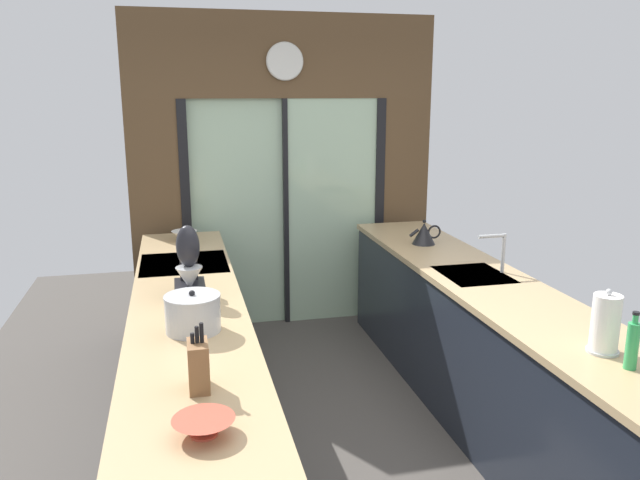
{
  "coord_description": "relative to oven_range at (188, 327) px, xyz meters",
  "views": [
    {
      "loc": [
        -0.94,
        -2.95,
        2.06
      ],
      "look_at": [
        -0.02,
        0.96,
        1.1
      ],
      "focal_mm": 35.05,
      "sensor_mm": 36.0,
      "label": 1
    }
  ],
  "objects": [
    {
      "name": "ground_plane",
      "position": [
        0.91,
        -0.65,
        -0.47
      ],
      "size": [
        5.04,
        7.6,
        0.02
      ],
      "primitive_type": "cube",
      "color": "#4C4742"
    },
    {
      "name": "back_wall_unit",
      "position": [
        0.91,
        1.15,
        1.07
      ],
      "size": [
        2.64,
        0.12,
        2.7
      ],
      "color": "brown",
      "rests_on": "ground_plane"
    },
    {
      "name": "left_counter_run",
      "position": [
        -0.0,
        -1.12,
        0.01
      ],
      "size": [
        0.62,
        3.8,
        0.92
      ],
      "color": "#1E232D",
      "rests_on": "ground_plane"
    },
    {
      "name": "right_counter_run",
      "position": [
        1.82,
        -0.95,
        0.01
      ],
      "size": [
        0.62,
        3.8,
        0.92
      ],
      "color": "#1E232D",
      "rests_on": "ground_plane"
    },
    {
      "name": "sink_faucet",
      "position": [
        1.96,
        -0.7,
        0.64
      ],
      "size": [
        0.19,
        0.02,
        0.26
      ],
      "color": "#B7BABC",
      "rests_on": "right_counter_run"
    },
    {
      "name": "oven_range",
      "position": [
        0.0,
        0.0,
        0.0
      ],
      "size": [
        0.6,
        0.6,
        0.92
      ],
      "color": "black",
      "rests_on": "ground_plane"
    },
    {
      "name": "mixing_bowl_near",
      "position": [
        0.02,
        -2.25,
        0.5
      ],
      "size": [
        0.22,
        0.22,
        0.06
      ],
      "color": "#BC4C38",
      "rests_on": "left_counter_run"
    },
    {
      "name": "mixing_bowl_far",
      "position": [
        0.02,
        0.65,
        0.51
      ],
      "size": [
        0.2,
        0.2,
        0.08
      ],
      "color": "silver",
      "rests_on": "left_counter_run"
    },
    {
      "name": "knife_block",
      "position": [
        0.02,
        -1.9,
        0.56
      ],
      "size": [
        0.08,
        0.14,
        0.27
      ],
      "color": "brown",
      "rests_on": "left_counter_run"
    },
    {
      "name": "stand_mixer",
      "position": [
        0.02,
        -0.74,
        0.63
      ],
      "size": [
        0.17,
        0.27,
        0.42
      ],
      "color": "black",
      "rests_on": "left_counter_run"
    },
    {
      "name": "stock_pot",
      "position": [
        0.02,
        -1.27,
        0.56
      ],
      "size": [
        0.27,
        0.27,
        0.21
      ],
      "color": "#B7BABC",
      "rests_on": "left_counter_run"
    },
    {
      "name": "kettle",
      "position": [
        1.8,
        0.13,
        0.55
      ],
      "size": [
        0.26,
        0.18,
        0.19
      ],
      "color": "black",
      "rests_on": "right_counter_run"
    },
    {
      "name": "soap_bottle_far",
      "position": [
        1.8,
        -2.13,
        0.57
      ],
      "size": [
        0.05,
        0.05,
        0.25
      ],
      "color": "#339E56",
      "rests_on": "right_counter_run"
    },
    {
      "name": "paper_towel_roll",
      "position": [
        1.8,
        -1.95,
        0.6
      ],
      "size": [
        0.14,
        0.14,
        0.3
      ],
      "color": "#B7BABC",
      "rests_on": "right_counter_run"
    }
  ]
}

